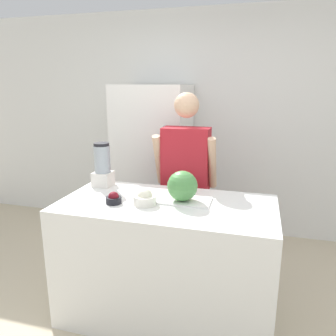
% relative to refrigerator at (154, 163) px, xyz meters
% --- Properties ---
extents(wall_back, '(8.00, 0.06, 2.60)m').
position_rel_refrigerator_xyz_m(wall_back, '(0.53, 0.40, 0.42)').
color(wall_back, white).
rests_on(wall_back, ground_plane).
extents(counter_island, '(1.56, 0.79, 0.93)m').
position_rel_refrigerator_xyz_m(counter_island, '(0.53, -1.33, -0.42)').
color(counter_island, white).
rests_on(counter_island, ground_plane).
extents(refrigerator, '(0.78, 0.72, 1.77)m').
position_rel_refrigerator_xyz_m(refrigerator, '(0.00, 0.00, 0.00)').
color(refrigerator, white).
rests_on(refrigerator, ground_plane).
extents(person, '(0.56, 0.27, 1.70)m').
position_rel_refrigerator_xyz_m(person, '(0.52, -0.66, -0.01)').
color(person, '#4C608C').
rests_on(person, ground_plane).
extents(cutting_board, '(0.39, 0.23, 0.01)m').
position_rel_refrigerator_xyz_m(cutting_board, '(0.65, -1.27, 0.06)').
color(cutting_board, white).
rests_on(cutting_board, counter_island).
extents(watermelon, '(0.22, 0.22, 0.22)m').
position_rel_refrigerator_xyz_m(watermelon, '(0.64, -1.29, 0.17)').
color(watermelon, '#4C8C47').
rests_on(watermelon, cutting_board).
extents(bowl_cherries, '(0.11, 0.11, 0.09)m').
position_rel_refrigerator_xyz_m(bowl_cherries, '(0.17, -1.44, 0.08)').
color(bowl_cherries, black).
rests_on(bowl_cherries, counter_island).
extents(bowl_cream, '(0.16, 0.16, 0.12)m').
position_rel_refrigerator_xyz_m(bowl_cream, '(0.39, -1.41, 0.10)').
color(bowl_cream, white).
rests_on(bowl_cream, counter_island).
extents(blender, '(0.15, 0.15, 0.37)m').
position_rel_refrigerator_xyz_m(blender, '(-0.10, -1.08, 0.22)').
color(blender, silver).
rests_on(blender, counter_island).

